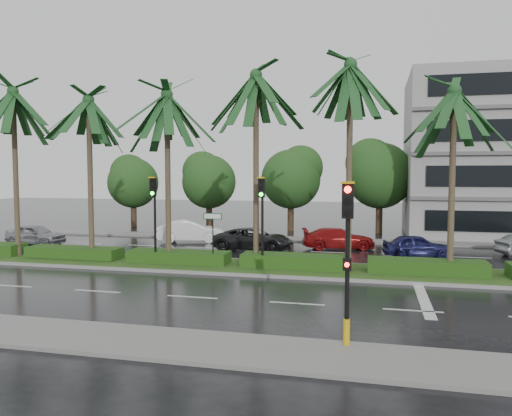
% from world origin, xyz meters
% --- Properties ---
extents(ground, '(120.00, 120.00, 0.00)m').
position_xyz_m(ground, '(0.00, 0.00, 0.00)').
color(ground, black).
rests_on(ground, ground).
extents(near_sidewalk, '(40.00, 2.40, 0.12)m').
position_xyz_m(near_sidewalk, '(0.00, -10.20, 0.06)').
color(near_sidewalk, slate).
rests_on(near_sidewalk, ground).
extents(far_sidewalk, '(40.00, 2.00, 0.12)m').
position_xyz_m(far_sidewalk, '(0.00, 12.00, 0.06)').
color(far_sidewalk, slate).
rests_on(far_sidewalk, ground).
extents(median, '(36.00, 4.00, 0.15)m').
position_xyz_m(median, '(0.00, 1.00, 0.08)').
color(median, gray).
rests_on(median, ground).
extents(hedge, '(35.20, 1.40, 0.60)m').
position_xyz_m(hedge, '(0.00, 1.00, 0.45)').
color(hedge, '#1F4313').
rests_on(hedge, median).
extents(lane_markings, '(34.00, 13.06, 0.01)m').
position_xyz_m(lane_markings, '(3.04, -0.43, 0.01)').
color(lane_markings, silver).
rests_on(lane_markings, ground).
extents(palm_row, '(26.30, 4.20, 10.26)m').
position_xyz_m(palm_row, '(-1.25, 1.02, 8.26)').
color(palm_row, '#3B2E22').
rests_on(palm_row, median).
extents(signal_near, '(0.34, 0.45, 4.36)m').
position_xyz_m(signal_near, '(6.00, -9.39, 2.50)').
color(signal_near, black).
rests_on(signal_near, near_sidewalk).
extents(signal_median_left, '(0.34, 0.42, 4.36)m').
position_xyz_m(signal_median_left, '(-4.00, 0.30, 3.00)').
color(signal_median_left, black).
rests_on(signal_median_left, median).
extents(signal_median_right, '(0.34, 0.42, 4.36)m').
position_xyz_m(signal_median_right, '(1.50, 0.30, 3.00)').
color(signal_median_right, black).
rests_on(signal_median_right, median).
extents(street_sign, '(0.95, 0.09, 2.60)m').
position_xyz_m(street_sign, '(-1.00, 0.48, 2.12)').
color(street_sign, black).
rests_on(street_sign, median).
extents(bg_trees, '(32.71, 5.15, 7.43)m').
position_xyz_m(bg_trees, '(1.55, 17.59, 4.49)').
color(bg_trees, '#352318').
rests_on(bg_trees, ground).
extents(car_silver, '(1.80, 4.03, 1.34)m').
position_xyz_m(car_silver, '(-14.92, 5.66, 0.67)').
color(car_silver, '#95969C').
rests_on(car_silver, ground).
extents(car_white, '(2.65, 4.76, 1.49)m').
position_xyz_m(car_white, '(-5.50, 9.24, 0.74)').
color(car_white, white).
rests_on(car_white, ground).
extents(car_darkgrey, '(2.24, 4.85, 1.35)m').
position_xyz_m(car_darkgrey, '(-0.50, 6.81, 0.67)').
color(car_darkgrey, black).
rests_on(car_darkgrey, ground).
extents(car_red, '(2.71, 4.74, 1.29)m').
position_xyz_m(car_red, '(4.50, 8.52, 0.65)').
color(car_red, maroon).
rests_on(car_red, ground).
extents(car_blue, '(2.14, 3.93, 1.27)m').
position_xyz_m(car_blue, '(9.00, 6.45, 0.63)').
color(car_blue, '#1A1C4F').
rests_on(car_blue, ground).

